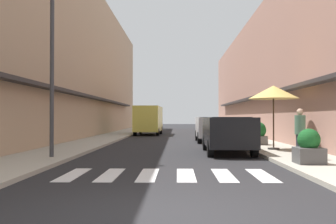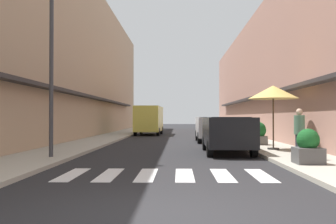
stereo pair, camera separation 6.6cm
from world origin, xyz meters
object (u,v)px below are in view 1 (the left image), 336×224
object	(u,v)px
planter_midblock	(258,133)
pedestrian_walking_near	(300,132)
parked_car_near	(228,131)
street_lamp	(57,53)
delivery_van	(149,118)
cafe_umbrella	(273,93)
planter_corner	(309,148)
parked_car_mid	(212,126)

from	to	relation	value
planter_midblock	pedestrian_walking_near	distance (m)	6.18
parked_car_near	street_lamp	world-z (taller)	street_lamp
delivery_van	cafe_umbrella	xyz separation A→B (m)	(6.40, -15.17, 1.08)
delivery_van	planter_midblock	world-z (taller)	delivery_van
delivery_van	street_lamp	size ratio (longest dim) A/B	0.94
street_lamp	planter_corner	distance (m)	8.60
pedestrian_walking_near	parked_car_mid	bearing A→B (deg)	-20.03
delivery_van	planter_midblock	distance (m)	14.02
cafe_umbrella	planter_midblock	xyz separation A→B (m)	(-0.09, 2.66, -1.82)
planter_midblock	pedestrian_walking_near	bearing A→B (deg)	-89.57
cafe_umbrella	planter_corner	size ratio (longest dim) A/B	2.63
delivery_van	cafe_umbrella	world-z (taller)	cafe_umbrella
delivery_van	planter_midblock	size ratio (longest dim) A/B	4.84
planter_midblock	parked_car_mid	bearing A→B (deg)	118.03
parked_car_mid	delivery_van	distance (m)	9.96
parked_car_mid	delivery_van	xyz separation A→B (m)	(-4.40, 8.93, 0.48)
planter_corner	parked_car_mid	bearing A→B (deg)	99.25
parked_car_mid	planter_corner	world-z (taller)	parked_car_mid
parked_car_mid	planter_midblock	world-z (taller)	parked_car_mid
parked_car_mid	delivery_van	bearing A→B (deg)	116.24
street_lamp	cafe_umbrella	world-z (taller)	street_lamp
street_lamp	parked_car_near	bearing A→B (deg)	22.67
street_lamp	cafe_umbrella	xyz separation A→B (m)	(8.09, 3.16, -1.14)
street_lamp	planter_midblock	bearing A→B (deg)	36.08
pedestrian_walking_near	delivery_van	bearing A→B (deg)	-12.56
planter_corner	pedestrian_walking_near	xyz separation A→B (m)	(0.16, 1.26, 0.39)
cafe_umbrella	planter_corner	distance (m)	5.14
parked_car_near	delivery_van	world-z (taller)	delivery_van
delivery_van	planter_midblock	bearing A→B (deg)	-63.24
street_lamp	cafe_umbrella	bearing A→B (deg)	21.34
parked_car_near	cafe_umbrella	bearing A→B (deg)	17.12
street_lamp	delivery_van	bearing A→B (deg)	84.74
parked_car_mid	planter_midblock	bearing A→B (deg)	-61.97
planter_corner	planter_midblock	xyz separation A→B (m)	(0.11, 7.43, 0.09)
planter_midblock	cafe_umbrella	bearing A→B (deg)	-87.98
parked_car_near	planter_corner	distance (m)	4.54
cafe_umbrella	planter_corner	bearing A→B (deg)	-92.46
planter_corner	planter_midblock	distance (m)	7.44
parked_car_mid	cafe_umbrella	size ratio (longest dim) A/B	1.52
delivery_van	pedestrian_walking_near	bearing A→B (deg)	-71.22
parked_car_mid	street_lamp	distance (m)	11.52
planter_corner	planter_midblock	size ratio (longest dim) A/B	0.90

